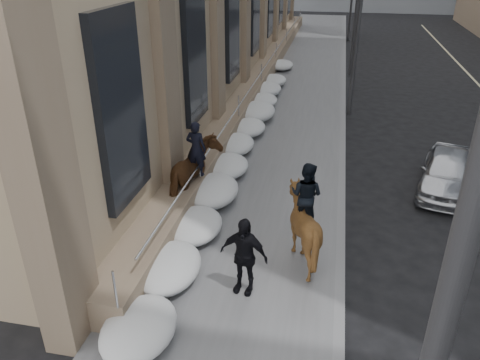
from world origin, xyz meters
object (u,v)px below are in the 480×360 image
(mounted_horse_left, at_px, (195,172))
(pedestrian, at_px, (244,256))
(mounted_horse_right, at_px, (303,222))
(car_silver, at_px, (447,172))

(mounted_horse_left, height_order, pedestrian, mounted_horse_left)
(mounted_horse_left, xyz_separation_m, mounted_horse_right, (3.47, -2.23, 0.01))
(pedestrian, relative_size, car_silver, 0.49)
(mounted_horse_right, bearing_deg, car_silver, -111.65)
(mounted_horse_left, height_order, mounted_horse_right, mounted_horse_left)
(mounted_horse_right, xyz_separation_m, pedestrian, (-1.20, -1.56, -0.11))
(mounted_horse_left, bearing_deg, mounted_horse_right, 153.70)
(pedestrian, bearing_deg, mounted_horse_left, 130.54)
(pedestrian, distance_m, car_silver, 8.59)
(mounted_horse_right, height_order, car_silver, mounted_horse_right)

